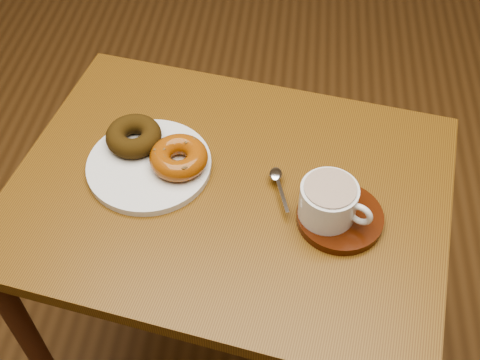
# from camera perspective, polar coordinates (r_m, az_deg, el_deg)

# --- Properties ---
(cafe_table) EXTENTS (0.87, 0.71, 0.73)m
(cafe_table) POSITION_cam_1_polar(r_m,az_deg,el_deg) (1.17, -0.98, -4.28)
(cafe_table) COLOR brown
(cafe_table) RESTS_ON ground
(donut_plate) EXTENTS (0.30, 0.30, 0.01)m
(donut_plate) POSITION_cam_1_polar(r_m,az_deg,el_deg) (1.12, -8.60, 1.40)
(donut_plate) COLOR silver
(donut_plate) RESTS_ON cafe_table
(donut_cinnamon) EXTENTS (0.14, 0.14, 0.04)m
(donut_cinnamon) POSITION_cam_1_polar(r_m,az_deg,el_deg) (1.14, -10.05, 4.13)
(donut_cinnamon) COLOR #38250B
(donut_cinnamon) RESTS_ON donut_plate
(donut_caramel) EXTENTS (0.11, 0.11, 0.04)m
(donut_caramel) POSITION_cam_1_polar(r_m,az_deg,el_deg) (1.09, -5.83, 2.14)
(donut_caramel) COLOR #8F480F
(donut_caramel) RESTS_ON donut_plate
(saucer) EXTENTS (0.17, 0.17, 0.02)m
(saucer) POSITION_cam_1_polar(r_m,az_deg,el_deg) (1.04, 9.43, -3.51)
(saucer) COLOR #3C1608
(saucer) RESTS_ON cafe_table
(coffee_cup) EXTENTS (0.12, 0.10, 0.07)m
(coffee_cup) POSITION_cam_1_polar(r_m,az_deg,el_deg) (1.01, 8.45, -1.99)
(coffee_cup) COLOR silver
(coffee_cup) RESTS_ON saucer
(teaspoon) EXTENTS (0.04, 0.10, 0.01)m
(teaspoon) POSITION_cam_1_polar(r_m,az_deg,el_deg) (1.07, 3.52, 0.19)
(teaspoon) COLOR silver
(teaspoon) RESTS_ON saucer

